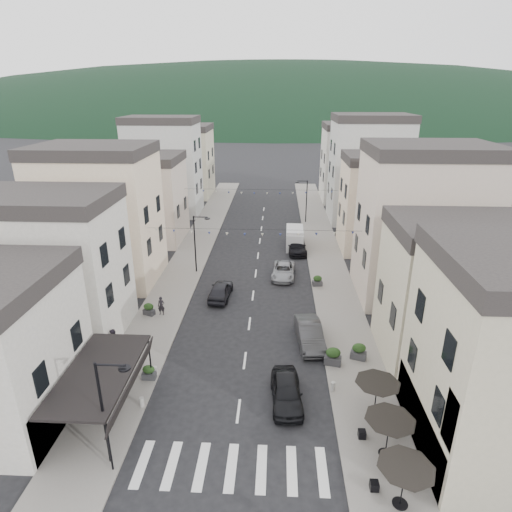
{
  "coord_description": "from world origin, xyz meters",
  "views": [
    {
      "loc": [
        2.02,
        -13.87,
        17.58
      ],
      "look_at": [
        0.23,
        21.97,
        3.5
      ],
      "focal_mm": 30.0,
      "sensor_mm": 36.0,
      "label": 1
    }
  ],
  "objects_px": {
    "parked_car_c": "(283,271)",
    "parked_car_d": "(297,246)",
    "parked_car_e": "(221,290)",
    "pedestrian_a": "(161,306)",
    "parked_car_a": "(286,391)",
    "pedestrian_b": "(114,342)",
    "parked_car_b": "(310,334)",
    "delivery_van": "(295,237)"
  },
  "relations": [
    {
      "from": "delivery_van",
      "to": "pedestrian_b",
      "type": "relative_size",
      "value": 2.66
    },
    {
      "from": "delivery_van",
      "to": "pedestrian_a",
      "type": "bearing_deg",
      "value": -122.14
    },
    {
      "from": "parked_car_e",
      "to": "pedestrian_a",
      "type": "distance_m",
      "value": 5.67
    },
    {
      "from": "parked_car_c",
      "to": "parked_car_d",
      "type": "bearing_deg",
      "value": 81.36
    },
    {
      "from": "parked_car_d",
      "to": "parked_car_b",
      "type": "bearing_deg",
      "value": -92.89
    },
    {
      "from": "parked_car_d",
      "to": "parked_car_c",
      "type": "bearing_deg",
      "value": -106.08
    },
    {
      "from": "parked_car_b",
      "to": "pedestrian_a",
      "type": "height_order",
      "value": "pedestrian_a"
    },
    {
      "from": "pedestrian_a",
      "to": "parked_car_e",
      "type": "bearing_deg",
      "value": 38.86
    },
    {
      "from": "parked_car_e",
      "to": "pedestrian_a",
      "type": "xyz_separation_m",
      "value": [
        -4.45,
        -3.51,
        0.17
      ]
    },
    {
      "from": "parked_car_b",
      "to": "pedestrian_a",
      "type": "relative_size",
      "value": 3.05
    },
    {
      "from": "parked_car_a",
      "to": "parked_car_d",
      "type": "height_order",
      "value": "parked_car_a"
    },
    {
      "from": "parked_car_d",
      "to": "pedestrian_a",
      "type": "height_order",
      "value": "pedestrian_a"
    },
    {
      "from": "parked_car_c",
      "to": "parked_car_e",
      "type": "relative_size",
      "value": 1.08
    },
    {
      "from": "parked_car_c",
      "to": "pedestrian_b",
      "type": "bearing_deg",
      "value": -126.56
    },
    {
      "from": "parked_car_b",
      "to": "pedestrian_b",
      "type": "bearing_deg",
      "value": -176.91
    },
    {
      "from": "parked_car_e",
      "to": "delivery_van",
      "type": "xyz_separation_m",
      "value": [
        7.08,
        13.85,
        0.42
      ]
    },
    {
      "from": "parked_car_e",
      "to": "delivery_van",
      "type": "height_order",
      "value": "delivery_van"
    },
    {
      "from": "parked_car_a",
      "to": "parked_car_d",
      "type": "relative_size",
      "value": 0.9
    },
    {
      "from": "parked_car_a",
      "to": "parked_car_b",
      "type": "distance_m",
      "value": 6.69
    },
    {
      "from": "parked_car_b",
      "to": "pedestrian_a",
      "type": "bearing_deg",
      "value": 157.8
    },
    {
      "from": "parked_car_b",
      "to": "parked_car_d",
      "type": "distance_m",
      "value": 19.03
    },
    {
      "from": "parked_car_d",
      "to": "pedestrian_b",
      "type": "distance_m",
      "value": 25.16
    },
    {
      "from": "parked_car_c",
      "to": "parked_car_d",
      "type": "xyz_separation_m",
      "value": [
        1.57,
        7.09,
        0.07
      ]
    },
    {
      "from": "parked_car_c",
      "to": "pedestrian_a",
      "type": "height_order",
      "value": "pedestrian_a"
    },
    {
      "from": "parked_car_d",
      "to": "delivery_van",
      "type": "relative_size",
      "value": 0.99
    },
    {
      "from": "parked_car_b",
      "to": "parked_car_d",
      "type": "bearing_deg",
      "value": 84.91
    },
    {
      "from": "parked_car_a",
      "to": "parked_car_c",
      "type": "height_order",
      "value": "parked_car_a"
    },
    {
      "from": "parked_car_d",
      "to": "parked_car_a",
      "type": "bearing_deg",
      "value": -97.11
    },
    {
      "from": "pedestrian_a",
      "to": "pedestrian_b",
      "type": "xyz_separation_m",
      "value": [
        -1.87,
        -5.67,
        0.14
      ]
    },
    {
      "from": "parked_car_a",
      "to": "parked_car_e",
      "type": "height_order",
      "value": "parked_car_a"
    },
    {
      "from": "pedestrian_b",
      "to": "parked_car_b",
      "type": "bearing_deg",
      "value": 44.1
    },
    {
      "from": "pedestrian_b",
      "to": "pedestrian_a",
      "type": "bearing_deg",
      "value": 107.0
    },
    {
      "from": "parked_car_d",
      "to": "delivery_van",
      "type": "bearing_deg",
      "value": 91.8
    },
    {
      "from": "parked_car_a",
      "to": "pedestrian_a",
      "type": "xyz_separation_m",
      "value": [
        -10.13,
        9.96,
        0.16
      ]
    },
    {
      "from": "parked_car_a",
      "to": "pedestrian_b",
      "type": "bearing_deg",
      "value": 156.7
    },
    {
      "from": "parked_car_a",
      "to": "parked_car_d",
      "type": "bearing_deg",
      "value": 82.82
    },
    {
      "from": "parked_car_d",
      "to": "delivery_van",
      "type": "distance_m",
      "value": 1.92
    },
    {
      "from": "parked_car_a",
      "to": "parked_car_c",
      "type": "xyz_separation_m",
      "value": [
        0.0,
        18.37,
        -0.1
      ]
    },
    {
      "from": "pedestrian_b",
      "to": "parked_car_c",
      "type": "bearing_deg",
      "value": 84.81
    },
    {
      "from": "parked_car_d",
      "to": "pedestrian_a",
      "type": "relative_size",
      "value": 3.11
    },
    {
      "from": "delivery_van",
      "to": "parked_car_a",
      "type": "bearing_deg",
      "value": -91.49
    },
    {
      "from": "parked_car_d",
      "to": "pedestrian_b",
      "type": "relative_size",
      "value": 2.64
    }
  ]
}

